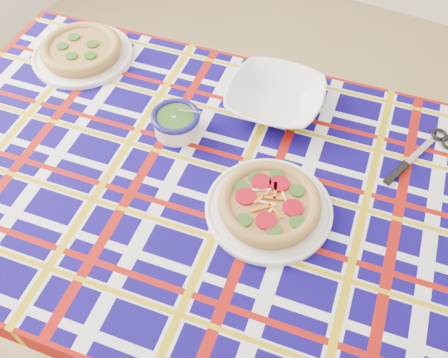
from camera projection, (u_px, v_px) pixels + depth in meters
The scene contains 8 objects.
floor at pixel (273, 270), 2.02m from camera, with size 4.00×4.00×0.00m, color #957C4C.
dining_table at pixel (206, 198), 1.38m from camera, with size 1.76×1.23×0.77m.
tablecloth at pixel (205, 193), 1.36m from camera, with size 1.67×1.06×0.11m, color #0C0455, non-canonical shape.
main_focaccia_plate at pixel (269, 203), 1.23m from camera, with size 0.33×0.33×0.06m, color olive, non-canonical shape.
pesto_bowl at pixel (176, 121), 1.39m from camera, with size 0.14×0.14×0.08m, color #1D3D10, non-canonical shape.
serving_bowl at pixel (275, 99), 1.46m from camera, with size 0.28×0.28×0.07m, color white.
second_focaccia_plate at pixel (81, 49), 1.61m from camera, with size 0.33×0.33×0.06m, color olive, non-canonical shape.
table_knife at pixel (419, 152), 1.37m from camera, with size 0.24×0.02×0.01m, color silver, non-canonical shape.
Camera 1 is at (0.26, -0.93, 1.82)m, focal length 40.00 mm.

